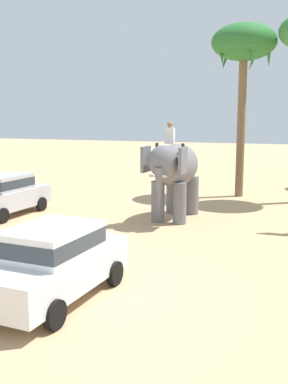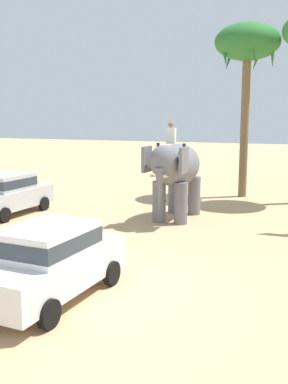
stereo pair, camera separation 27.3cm
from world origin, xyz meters
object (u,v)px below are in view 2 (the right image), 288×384
(elephant_with_mahout, at_px, (176,170))
(palm_tree_left_of_road, at_px, (247,47))
(car_sedan_foreground, at_px, (50,259))
(car_parked_far_side, at_px, (8,193))

(elephant_with_mahout, relative_size, palm_tree_left_of_road, 0.45)
(car_sedan_foreground, relative_size, elephant_with_mahout, 1.08)
(elephant_with_mahout, bearing_deg, car_parked_far_side, -165.14)
(palm_tree_left_of_road, bearing_deg, car_parked_far_side, -136.04)
(car_sedan_foreground, relative_size, car_parked_far_side, 1.01)
(car_parked_far_side, bearing_deg, palm_tree_left_of_road, 43.96)
(car_parked_far_side, xyz_separation_m, elephant_with_mahout, (6.77, 1.80, 1.06))
(car_parked_far_side, relative_size, elephant_with_mahout, 1.07)
(car_sedan_foreground, distance_m, palm_tree_left_of_road, 16.40)
(car_sedan_foreground, xyz_separation_m, car_parked_far_side, (-6.65, 6.91, 0.00))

